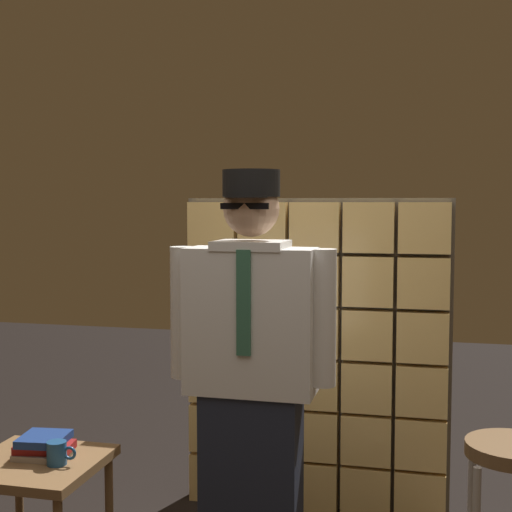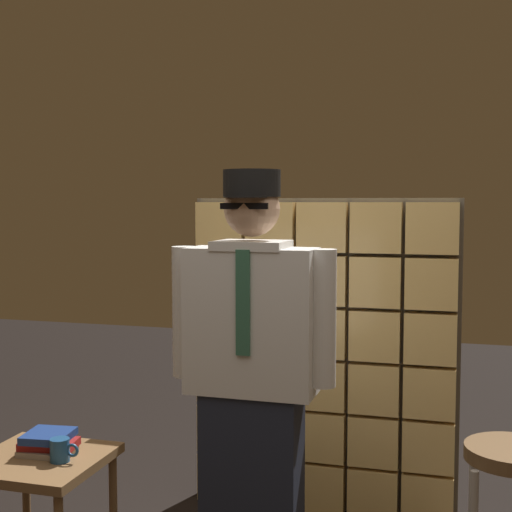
# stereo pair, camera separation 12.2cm
# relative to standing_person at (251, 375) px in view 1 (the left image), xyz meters

# --- Properties ---
(glass_block_wall) EXTENTS (1.36, 0.10, 1.63)m
(glass_block_wall) POSITION_rel_standing_person_xyz_m (0.13, 0.82, -0.10)
(glass_block_wall) COLOR #F2C672
(glass_block_wall) RESTS_ON ground
(standing_person) EXTENTS (0.68, 0.29, 1.71)m
(standing_person) POSITION_rel_standing_person_xyz_m (0.00, 0.00, 0.00)
(standing_person) COLOR #1E2333
(standing_person) RESTS_ON ground
(side_table) EXTENTS (0.52, 0.52, 0.53)m
(side_table) POSITION_rel_standing_person_xyz_m (-0.88, -0.16, -0.44)
(side_table) COLOR brown
(side_table) RESTS_ON ground
(book_stack) EXTENTS (0.25, 0.21, 0.09)m
(book_stack) POSITION_rel_standing_person_xyz_m (-0.86, -0.12, -0.32)
(book_stack) COLOR gray
(book_stack) RESTS_ON side_table
(coffee_mug) EXTENTS (0.13, 0.08, 0.09)m
(coffee_mug) POSITION_rel_standing_person_xyz_m (-0.76, -0.19, -0.32)
(coffee_mug) COLOR navy
(coffee_mug) RESTS_ON side_table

